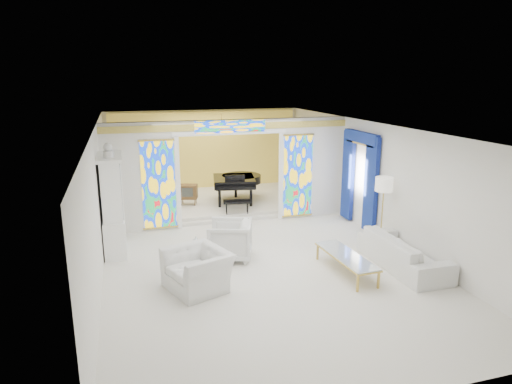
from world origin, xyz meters
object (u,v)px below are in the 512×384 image
object	(u,v)px
china_cabinet	(113,205)
grand_piano	(237,181)
armchair_left	(198,270)
sofa	(403,252)
coffee_table	(346,256)
armchair_right	(230,240)
tv_console	(188,192)

from	to	relation	value
china_cabinet	grand_piano	bearing A→B (deg)	38.65
armchair_left	sofa	bearing A→B (deg)	66.44
china_cabinet	grand_piano	size ratio (longest dim) A/B	1.06
sofa	grand_piano	xyz separation A→B (m)	(-2.32, 5.90, 0.49)
armchair_left	grand_piano	world-z (taller)	grand_piano
armchair_left	coffee_table	world-z (taller)	armchair_left
armchair_right	armchair_left	bearing A→B (deg)	-17.13
china_cabinet	armchair_left	size ratio (longest dim) A/B	2.20
sofa	coffee_table	bearing A→B (deg)	87.87
armchair_left	grand_piano	size ratio (longest dim) A/B	0.48
sofa	grand_piano	world-z (taller)	grand_piano
coffee_table	grand_piano	bearing A→B (deg)	99.18
coffee_table	tv_console	world-z (taller)	tv_console
armchair_right	china_cabinet	bearing A→B (deg)	-96.56
china_cabinet	sofa	distance (m)	6.83
armchair_left	coffee_table	bearing A→B (deg)	66.32
china_cabinet	sofa	world-z (taller)	china_cabinet
armchair_right	grand_piano	bearing A→B (deg)	-177.83
coffee_table	armchair_right	bearing A→B (deg)	145.31
china_cabinet	sofa	xyz separation A→B (m)	(6.17, -2.82, -0.81)
tv_console	china_cabinet	bearing A→B (deg)	-108.37
armchair_right	sofa	xyz separation A→B (m)	(3.60, -1.60, -0.09)
china_cabinet	tv_console	distance (m)	3.83
armchair_left	coffee_table	size ratio (longest dim) A/B	0.65
armchair_left	sofa	size ratio (longest dim) A/B	0.50
armchair_left	armchair_right	size ratio (longest dim) A/B	1.25
grand_piano	sofa	bearing A→B (deg)	-58.37
china_cabinet	sofa	bearing A→B (deg)	-24.56
coffee_table	grand_piano	size ratio (longest dim) A/B	0.74
coffee_table	grand_piano	world-z (taller)	grand_piano
tv_console	grand_piano	bearing A→B (deg)	18.10
china_cabinet	coffee_table	size ratio (longest dim) A/B	1.43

